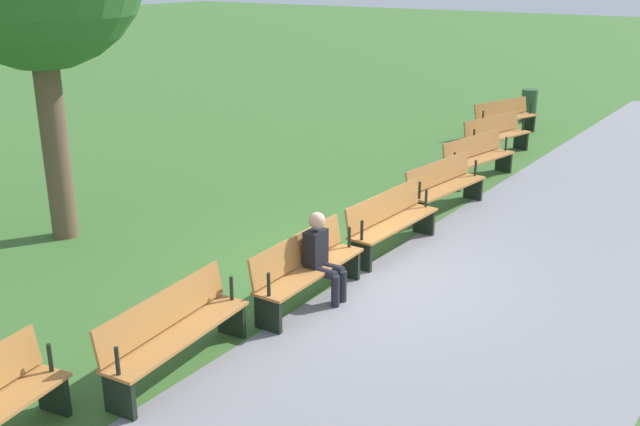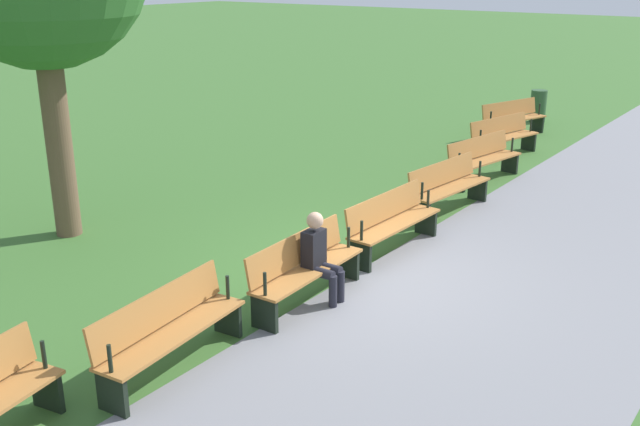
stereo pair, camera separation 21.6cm
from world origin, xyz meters
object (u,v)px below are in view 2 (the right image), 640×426
at_px(bench_2, 483,158).
at_px(bench_6, 169,329).
at_px(bench_0, 513,118).
at_px(trash_bin, 538,106).
at_px(bench_5, 304,267).
at_px(bench_4, 392,221).
at_px(person_seated, 320,255).
at_px(bench_3, 448,185).
at_px(bench_1, 503,136).

height_order(bench_2, bench_6, same).
xyz_separation_m(bench_0, bench_6, (13.09, 1.40, 0.00)).
bearing_deg(trash_bin, bench_2, 10.50).
bearing_deg(bench_5, bench_4, 177.96).
xyz_separation_m(bench_4, bench_6, (4.42, -0.16, 0.00)).
bearing_deg(bench_0, person_seated, 27.33).
relative_size(bench_0, person_seated, 1.70).
height_order(bench_2, bench_5, same).
relative_size(bench_0, bench_4, 1.02).
height_order(bench_4, bench_5, same).
bearing_deg(bench_6, trash_bin, 179.51).
relative_size(bench_2, bench_3, 1.01).
distance_m(bench_3, trash_bin, 8.72).
xyz_separation_m(person_seated, trash_bin, (-12.86, -1.80, -0.19)).
bearing_deg(bench_4, bench_5, 2.04).
height_order(bench_1, bench_4, same).
bearing_deg(person_seated, bench_1, -174.92).
distance_m(bench_3, bench_5, 4.42).
height_order(bench_6, person_seated, person_seated).
distance_m(bench_0, trash_bin, 2.12).
height_order(bench_2, person_seated, person_seated).
xyz_separation_m(bench_6, trash_bin, (-15.21, -1.50, -0.03)).
relative_size(bench_6, trash_bin, 2.26).
height_order(bench_3, person_seated, person_seated).
height_order(bench_1, bench_6, same).
height_order(bench_0, bench_3, same).
height_order(bench_0, bench_5, same).
relative_size(bench_1, person_seated, 1.71).
relative_size(bench_1, bench_6, 1.01).
distance_m(bench_4, bench_6, 4.42).
xyz_separation_m(bench_0, bench_4, (8.67, 1.55, 0.00)).
distance_m(bench_6, trash_bin, 15.28).
xyz_separation_m(bench_5, trash_bin, (-13.01, -1.66, -0.03)).
height_order(bench_3, bench_6, same).
bearing_deg(bench_6, person_seated, 166.70).
distance_m(bench_2, bench_4, 4.42).
bearing_deg(bench_3, bench_0, -161.69).
height_order(bench_4, bench_6, same).
bearing_deg(bench_5, person_seated, 134.60).
bearing_deg(bench_1, bench_5, 20.38).
height_order(bench_3, bench_4, same).
bearing_deg(bench_1, bench_4, 22.41).
bearing_deg(bench_2, bench_5, 14.27).
height_order(bench_0, trash_bin, trash_bin).
bearing_deg(bench_3, bench_2, -165.75).
xyz_separation_m(bench_2, trash_bin, (-6.40, -1.19, -0.03)).
xyz_separation_m(bench_4, trash_bin, (-10.80, -1.66, -0.03)).
bearing_deg(bench_5, bench_6, -6.10).
xyz_separation_m(bench_1, bench_5, (8.76, 0.94, 0.00)).
xyz_separation_m(bench_3, bench_5, (4.42, 0.16, 0.00)).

